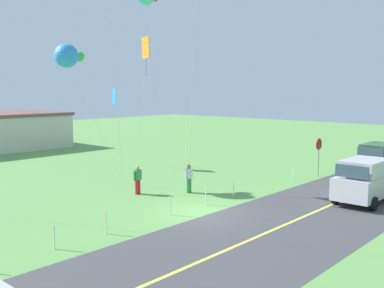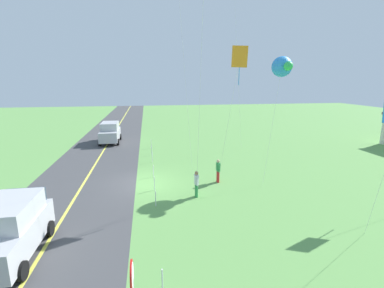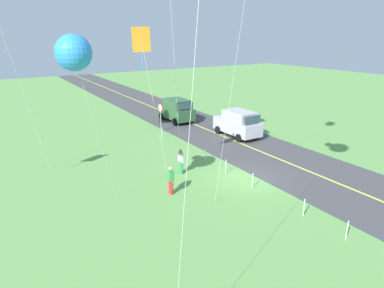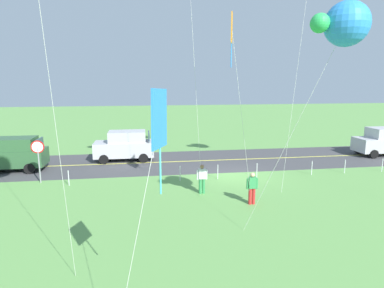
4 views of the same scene
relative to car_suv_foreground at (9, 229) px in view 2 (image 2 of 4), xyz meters
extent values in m
cube|color=#60994C|center=(-7.23, 5.02, -1.20)|extent=(120.00, 120.00, 0.10)
cube|color=#424244|center=(-7.23, 1.02, -1.15)|extent=(120.00, 7.00, 0.00)
cube|color=#E5E04C|center=(-7.23, 1.02, -1.15)|extent=(120.00, 0.16, 0.00)
cube|color=#B7B7BC|center=(0.08, 0.00, -0.26)|extent=(4.40, 1.90, 1.10)
cube|color=#B7B7BC|center=(-0.17, 0.00, 0.69)|extent=(2.73, 1.75, 0.80)
cube|color=#334756|center=(-1.79, 0.00, 0.69)|extent=(0.10, 1.62, 0.60)
cylinder|color=black|center=(1.51, 0.95, -0.81)|extent=(0.68, 0.22, 0.68)
cylinder|color=black|center=(-1.35, 0.95, -0.81)|extent=(0.68, 0.22, 0.68)
cylinder|color=black|center=(-1.35, -0.95, -0.81)|extent=(0.68, 0.22, 0.68)
cube|color=#B7B7BC|center=(-20.55, 1.26, -0.26)|extent=(4.40, 1.90, 1.10)
cube|color=#B7B7BC|center=(-20.80, 1.26, 0.69)|extent=(2.73, 1.75, 0.80)
cube|color=#334756|center=(-19.71, 1.26, 0.69)|extent=(0.10, 1.62, 0.64)
cube|color=#334756|center=(-22.42, 1.26, 0.69)|extent=(0.10, 1.62, 0.60)
cylinder|color=black|center=(-19.12, 2.21, -0.81)|extent=(0.68, 0.22, 0.68)
cylinder|color=black|center=(-19.12, 0.31, -0.81)|extent=(0.68, 0.22, 0.68)
cylinder|color=black|center=(-21.98, 2.21, -0.81)|extent=(0.68, 0.22, 0.68)
cylinder|color=black|center=(-21.98, 0.31, -0.81)|extent=(0.68, 0.22, 0.68)
cylinder|color=red|center=(4.72, 4.92, 1.02)|extent=(0.76, 0.04, 0.76)
cylinder|color=white|center=(4.72, 4.95, 1.02)|extent=(0.62, 0.01, 0.62)
cylinder|color=red|center=(-6.69, 10.04, -0.74)|extent=(0.16, 0.16, 0.82)
cylinder|color=red|center=(-6.51, 10.04, -0.74)|extent=(0.16, 0.16, 0.82)
cube|color=#338C4C|center=(-6.60, 10.04, -0.05)|extent=(0.36, 0.22, 0.56)
cylinder|color=#338C4C|center=(-6.84, 10.04, -0.10)|extent=(0.10, 0.10, 0.52)
cylinder|color=#338C4C|center=(-6.36, 10.04, -0.10)|extent=(0.10, 0.10, 0.52)
sphere|color=#D8AD84|center=(-6.60, 10.04, 0.34)|extent=(0.22, 0.22, 0.22)
cylinder|color=#338C4C|center=(-4.54, 8.16, -0.74)|extent=(0.16, 0.16, 0.82)
cylinder|color=#338C4C|center=(-4.36, 8.16, -0.74)|extent=(0.16, 0.16, 0.82)
cube|color=silver|center=(-4.45, 8.16, -0.05)|extent=(0.36, 0.22, 0.56)
cylinder|color=silver|center=(-4.69, 8.16, -0.10)|extent=(0.10, 0.10, 0.52)
cylinder|color=silver|center=(-4.21, 8.16, -0.10)|extent=(0.10, 0.10, 0.52)
sphere|color=#9E704C|center=(-4.45, 8.16, 0.34)|extent=(0.22, 0.22, 0.22)
cylinder|color=silver|center=(-5.90, 10.42, 2.91)|extent=(1.41, 0.77, 8.12)
cube|color=orange|center=(-5.20, 10.79, 6.97)|extent=(0.30, 0.91, 1.23)
cylinder|color=#2D8CE5|center=(-5.20, 10.79, 6.07)|extent=(0.04, 0.04, 1.40)
cylinder|color=silver|center=(-4.06, 8.26, 4.88)|extent=(0.79, 0.22, 12.07)
cylinder|color=silver|center=(-9.57, 8.17, 6.62)|extent=(1.64, 0.94, 15.55)
cylinder|color=silver|center=(-15.47, 14.13, 6.65)|extent=(0.13, 1.40, 15.61)
cylinder|color=silver|center=(-6.59, 13.74, 2.70)|extent=(2.48, 2.04, 7.72)
sphere|color=#2D8CE5|center=(-7.83, 14.75, 6.56)|extent=(1.40, 1.40, 1.40)
sphere|color=green|center=(-6.93, 14.75, 6.56)|extent=(0.60, 0.60, 0.60)
cylinder|color=silver|center=(-17.06, 5.72, -0.70)|extent=(0.05, 0.05, 0.90)
cylinder|color=silver|center=(-14.37, 5.72, -0.70)|extent=(0.05, 0.05, 0.90)
cylinder|color=silver|center=(-12.06, 5.72, -0.70)|extent=(0.05, 0.05, 0.90)
cylinder|color=silver|center=(-8.38, 5.72, -0.70)|extent=(0.05, 0.05, 0.90)
cylinder|color=silver|center=(-5.87, 5.72, -0.70)|extent=(0.05, 0.05, 0.90)
cylinder|color=silver|center=(-3.54, 5.72, -0.70)|extent=(0.05, 0.05, 0.90)
cylinder|color=silver|center=(2.93, 5.72, -0.70)|extent=(0.05, 0.05, 0.90)
camera|label=1|loc=(-22.73, -8.49, 4.60)|focal=42.09mm
camera|label=2|loc=(10.64, 5.43, 5.62)|focal=25.75mm
camera|label=3|loc=(-21.46, 17.90, 7.27)|focal=31.53mm
camera|label=4|loc=(-1.49, 24.62, 4.83)|focal=30.50mm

